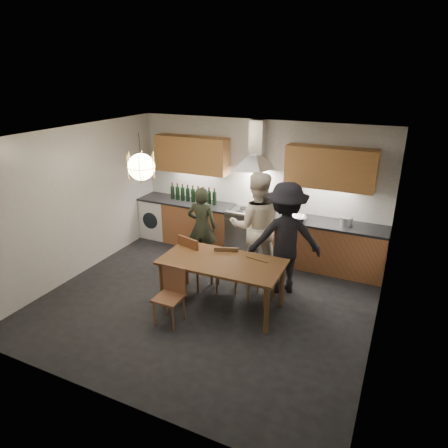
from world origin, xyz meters
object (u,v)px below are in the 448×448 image
at_px(chair_back_left, 193,258).
at_px(stock_pot, 346,221).
at_px(person_mid, 256,226).
at_px(person_right, 285,238).
at_px(dining_table, 222,266).
at_px(wine_bottles, 193,194).
at_px(person_left, 202,227).
at_px(mixing_bowl, 298,218).
at_px(chair_front, 171,291).

bearing_deg(chair_back_left, stock_pot, -127.54).
bearing_deg(person_mid, chair_back_left, 23.06).
distance_m(person_mid, person_right, 0.64).
distance_m(dining_table, person_mid, 1.18).
xyz_separation_m(person_mid, wine_bottles, (-1.71, 0.84, 0.12)).
bearing_deg(person_left, person_right, 159.34).
height_order(person_mid, person_right, person_mid).
xyz_separation_m(dining_table, person_left, (-0.96, 1.16, 0.06)).
distance_m(person_right, stock_pot, 1.32).
height_order(person_left, person_mid, person_mid).
xyz_separation_m(person_right, stock_pot, (0.78, 1.06, 0.05)).
xyz_separation_m(stock_pot, wine_bottles, (-3.08, 0.04, 0.10)).
bearing_deg(stock_pot, wine_bottles, 179.23).
distance_m(dining_table, wine_bottles, 2.58).
bearing_deg(person_right, wine_bottles, -50.52).
bearing_deg(chair_back_left, wine_bottles, -45.95).
bearing_deg(person_left, stock_pot, -173.52).
bearing_deg(mixing_bowl, stock_pot, 6.14).
xyz_separation_m(dining_table, stock_pot, (1.48, 1.95, 0.29)).
distance_m(stock_pot, wine_bottles, 3.08).
bearing_deg(chair_front, person_left, 103.95).
relative_size(person_left, wine_bottles, 1.41).
xyz_separation_m(person_left, wine_bottles, (-0.64, 0.83, 0.32)).
distance_m(chair_back_left, person_mid, 1.22).
bearing_deg(person_mid, chair_front, 47.35).
relative_size(chair_front, wine_bottles, 0.79).
distance_m(person_left, person_mid, 1.09).
relative_size(chair_front, person_left, 0.56).
bearing_deg(person_mid, wine_bottles, -50.05).
distance_m(person_mid, wine_bottles, 1.91).
relative_size(person_right, wine_bottles, 1.74).
distance_m(chair_front, person_right, 2.00).
distance_m(chair_front, wine_bottles, 2.91).
height_order(chair_back_left, person_left, person_left).
bearing_deg(mixing_bowl, dining_table, -109.14).
height_order(dining_table, person_right, person_right).
bearing_deg(person_mid, mixing_bowl, -150.66).
bearing_deg(person_left, wine_bottles, -63.57).
bearing_deg(dining_table, stock_pot, 51.49).
bearing_deg(wine_bottles, person_right, -25.54).
bearing_deg(stock_pot, chair_front, -127.39).
relative_size(person_right, stock_pot, 8.55).
relative_size(dining_table, person_mid, 0.98).
height_order(person_left, wine_bottles, person_left).
height_order(chair_back_left, mixing_bowl, mixing_bowl).
relative_size(dining_table, stock_pot, 8.62).
bearing_deg(chair_front, dining_table, 51.93).
distance_m(chair_back_left, stock_pot, 2.74).
relative_size(chair_back_left, chair_front, 1.13).
xyz_separation_m(dining_table, chair_front, (-0.50, -0.65, -0.21)).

